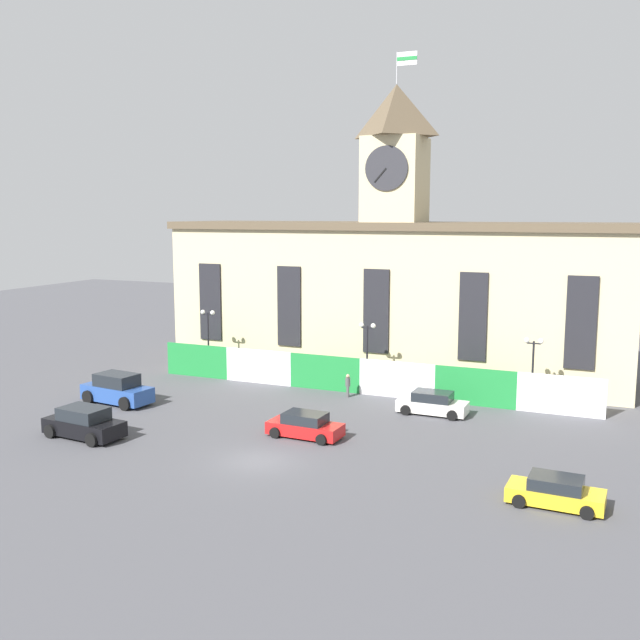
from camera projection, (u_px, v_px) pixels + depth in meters
ground_plane at (259, 461)px, 37.74m from camera, size 160.00×160.00×0.00m
civic_building at (394, 290)px, 57.92m from camera, size 37.34×9.15×25.38m
banner_fence at (360, 376)px, 51.63m from camera, size 33.31×0.12×2.60m
street_lamp_center at (208, 329)px, 57.08m from camera, size 1.26×0.36×5.34m
street_lamp_left at (367, 342)px, 51.82m from camera, size 1.26×0.36×5.12m
street_lamp_far_right at (533, 357)px, 47.28m from camera, size 1.26×0.36×4.82m
car_yellow_coupe at (556, 492)px, 31.89m from camera, size 4.27×2.26×1.35m
car_blue_van at (117, 390)px, 49.00m from camera, size 5.30×2.86×2.10m
car_red_sedan at (305, 426)px, 41.69m from camera, size 4.47×2.26×1.45m
car_white_taxi at (432, 404)px, 46.46m from camera, size 4.52×2.17×1.50m
car_black_suv at (84, 424)px, 41.60m from camera, size 5.06×2.72×1.80m
pedestrian at (348, 384)px, 50.79m from camera, size 0.48×0.48×1.65m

